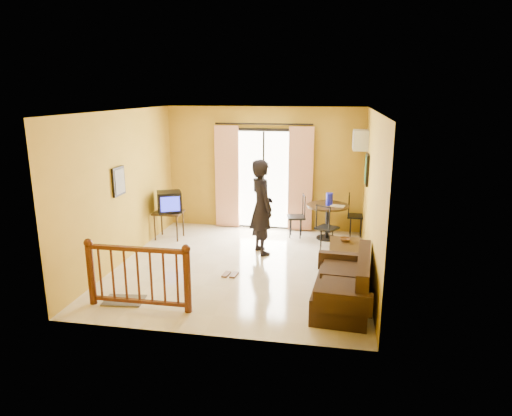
% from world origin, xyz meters
% --- Properties ---
extents(ground, '(5.00, 5.00, 0.00)m').
position_xyz_m(ground, '(0.00, 0.00, 0.00)').
color(ground, beige).
rests_on(ground, ground).
extents(room_shell, '(5.00, 5.00, 5.00)m').
position_xyz_m(room_shell, '(0.00, 0.00, 1.70)').
color(room_shell, white).
rests_on(room_shell, ground).
extents(balcony_door, '(2.25, 0.14, 2.46)m').
position_xyz_m(balcony_door, '(0.00, 2.43, 1.19)').
color(balcony_door, black).
rests_on(balcony_door, ground).
extents(tv_table, '(0.60, 0.50, 0.60)m').
position_xyz_m(tv_table, '(-1.90, 1.33, 0.52)').
color(tv_table, black).
rests_on(tv_table, ground).
extents(television, '(0.63, 0.61, 0.44)m').
position_xyz_m(television, '(-1.87, 1.32, 0.82)').
color(television, black).
rests_on(television, tv_table).
extents(picture_left, '(0.05, 0.42, 0.52)m').
position_xyz_m(picture_left, '(-2.22, -0.20, 1.55)').
color(picture_left, black).
rests_on(picture_left, room_shell).
extents(dining_table, '(0.91, 0.91, 0.76)m').
position_xyz_m(dining_table, '(1.49, 1.90, 0.60)').
color(dining_table, black).
rests_on(dining_table, ground).
extents(water_jug, '(0.14, 0.14, 0.27)m').
position_xyz_m(water_jug, '(1.51, 1.88, 0.89)').
color(water_jug, '#1418C2').
rests_on(water_jug, dining_table).
extents(serving_tray, '(0.32, 0.26, 0.02)m').
position_xyz_m(serving_tray, '(1.69, 1.80, 0.77)').
color(serving_tray, beige).
rests_on(serving_tray, dining_table).
extents(dining_chairs, '(1.75, 1.51, 0.95)m').
position_xyz_m(dining_chairs, '(1.47, 1.78, 0.00)').
color(dining_chairs, black).
rests_on(dining_chairs, ground).
extents(air_conditioner, '(0.31, 0.60, 0.40)m').
position_xyz_m(air_conditioner, '(2.09, 1.95, 2.15)').
color(air_conditioner, silver).
rests_on(air_conditioner, room_shell).
extents(botanical_print, '(0.05, 0.50, 0.60)m').
position_xyz_m(botanical_print, '(2.22, 1.30, 1.65)').
color(botanical_print, black).
rests_on(botanical_print, room_shell).
extents(coffee_table, '(0.55, 0.99, 0.44)m').
position_xyz_m(coffee_table, '(1.85, 0.25, 0.29)').
color(coffee_table, black).
rests_on(coffee_table, ground).
extents(bowl, '(0.24, 0.24, 0.06)m').
position_xyz_m(bowl, '(1.85, 0.47, 0.47)').
color(bowl, brown).
rests_on(bowl, coffee_table).
extents(sofa, '(0.89, 1.73, 0.80)m').
position_xyz_m(sofa, '(1.85, -1.29, 0.30)').
color(sofa, black).
rests_on(sofa, ground).
extents(standing_person, '(0.74, 0.82, 1.87)m').
position_xyz_m(standing_person, '(0.23, 0.78, 0.94)').
color(standing_person, black).
rests_on(standing_person, ground).
extents(stair_balustrade, '(1.63, 0.13, 1.04)m').
position_xyz_m(stair_balustrade, '(-1.15, -1.90, 0.56)').
color(stair_balustrade, '#471E0F').
rests_on(stair_balustrade, ground).
extents(doormat, '(0.64, 0.46, 0.02)m').
position_xyz_m(doormat, '(-1.48, -1.74, 0.01)').
color(doormat, '#564F44').
rests_on(doormat, ground).
extents(sandals, '(0.26, 0.26, 0.03)m').
position_xyz_m(sandals, '(-0.11, -0.47, 0.01)').
color(sandals, brown).
rests_on(sandals, ground).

